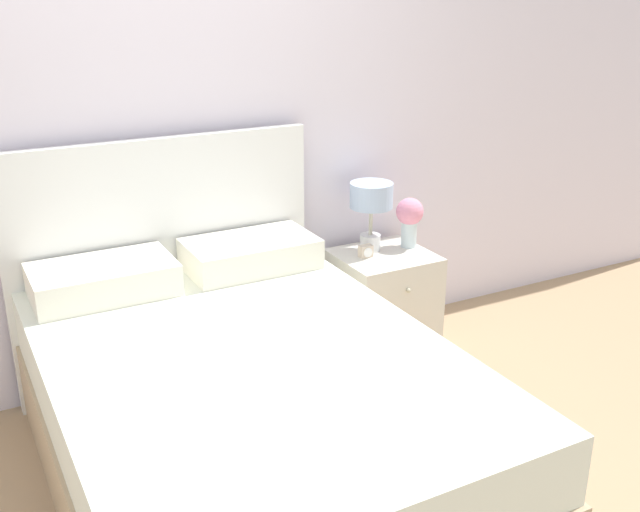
{
  "coord_description": "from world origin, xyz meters",
  "views": [
    {
      "loc": [
        -0.92,
        -3.32,
        1.89
      ],
      "look_at": [
        0.55,
        -0.56,
        0.73
      ],
      "focal_mm": 42.0,
      "sensor_mm": 36.0,
      "label": 1
    }
  ],
  "objects_px": {
    "flower_vase": "(410,217)",
    "alarm_clock": "(366,251)",
    "nightstand": "(382,301)",
    "bed": "(243,406)",
    "table_lamp": "(371,202)"
  },
  "relations": [
    {
      "from": "bed",
      "to": "alarm_clock",
      "type": "bearing_deg",
      "value": 35.78
    },
    {
      "from": "bed",
      "to": "alarm_clock",
      "type": "relative_size",
      "value": 29.95
    },
    {
      "from": "bed",
      "to": "alarm_clock",
      "type": "xyz_separation_m",
      "value": [
        0.99,
        0.71,
        0.24
      ]
    },
    {
      "from": "flower_vase",
      "to": "table_lamp",
      "type": "bearing_deg",
      "value": 167.76
    },
    {
      "from": "table_lamp",
      "to": "flower_vase",
      "type": "height_order",
      "value": "table_lamp"
    },
    {
      "from": "flower_vase",
      "to": "alarm_clock",
      "type": "distance_m",
      "value": 0.32
    },
    {
      "from": "nightstand",
      "to": "alarm_clock",
      "type": "height_order",
      "value": "alarm_clock"
    },
    {
      "from": "bed",
      "to": "flower_vase",
      "type": "distance_m",
      "value": 1.53
    },
    {
      "from": "flower_vase",
      "to": "alarm_clock",
      "type": "bearing_deg",
      "value": -173.94
    },
    {
      "from": "nightstand",
      "to": "alarm_clock",
      "type": "xyz_separation_m",
      "value": [
        -0.11,
        0.01,
        0.3
      ]
    },
    {
      "from": "bed",
      "to": "flower_vase",
      "type": "relative_size",
      "value": 7.62
    },
    {
      "from": "nightstand",
      "to": "flower_vase",
      "type": "xyz_separation_m",
      "value": [
        0.18,
        0.04,
        0.43
      ]
    },
    {
      "from": "nightstand",
      "to": "flower_vase",
      "type": "bearing_deg",
      "value": 12.51
    },
    {
      "from": "table_lamp",
      "to": "alarm_clock",
      "type": "height_order",
      "value": "table_lamp"
    },
    {
      "from": "bed",
      "to": "table_lamp",
      "type": "distance_m",
      "value": 1.41
    }
  ]
}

